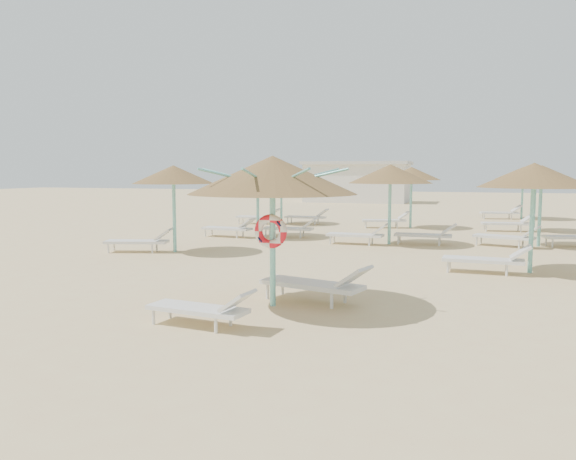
% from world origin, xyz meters
% --- Properties ---
extents(ground, '(120.00, 120.00, 0.00)m').
position_xyz_m(ground, '(0.00, 0.00, 0.00)').
color(ground, '#D0B97F').
rests_on(ground, ground).
extents(main_palapa, '(3.08, 3.08, 2.76)m').
position_xyz_m(main_palapa, '(-0.36, -0.15, 2.40)').
color(main_palapa, '#76CDC3').
rests_on(main_palapa, ground).
extents(lounger_main_a, '(1.85, 0.73, 0.65)m').
position_xyz_m(lounger_main_a, '(-0.92, -1.84, 0.31)').
color(lounger_main_a, silver).
rests_on(lounger_main_a, ground).
extents(lounger_main_b, '(2.24, 1.15, 0.78)m').
position_xyz_m(lounger_main_b, '(0.37, 0.34, 0.37)').
color(lounger_main_b, silver).
rests_on(lounger_main_b, ground).
extents(palapa_field, '(20.18, 19.52, 2.71)m').
position_xyz_m(palapa_field, '(2.23, 11.31, 2.30)').
color(palapa_field, '#76CDC3').
rests_on(palapa_field, ground).
extents(service_hut, '(8.40, 4.40, 3.25)m').
position_xyz_m(service_hut, '(-6.00, 35.00, 1.64)').
color(service_hut, silver).
rests_on(service_hut, ground).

